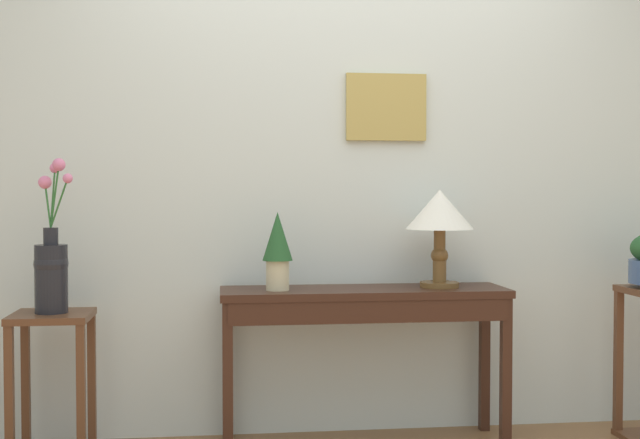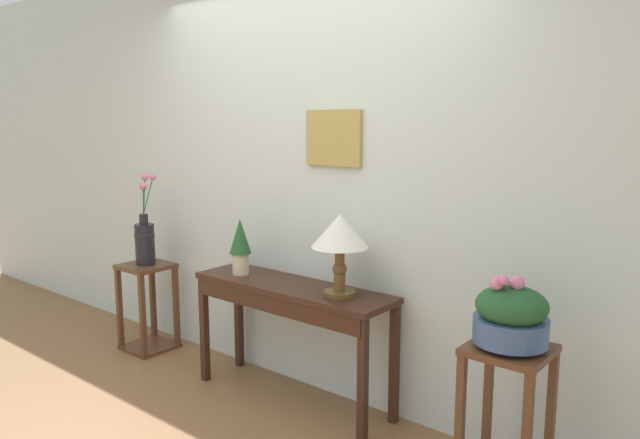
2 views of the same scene
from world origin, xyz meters
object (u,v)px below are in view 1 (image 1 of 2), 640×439
Objects in this scene: console_table at (365,312)px; potted_plant_on_console at (278,247)px; pedestal_stand_left at (52,387)px; flower_vase_tall_left at (51,266)px; table_lamp at (440,216)px.

console_table is 0.50m from potted_plant_on_console.
flower_vase_tall_left is (0.00, 0.00, 0.53)m from pedestal_stand_left.
pedestal_stand_left is at bearing -178.72° from potted_plant_on_console.
flower_vase_tall_left is at bearing -178.79° from potted_plant_on_console.
potted_plant_on_console reaches higher than pedestal_stand_left.
table_lamp is at bearing 1.69° from flower_vase_tall_left.
potted_plant_on_console is 1.16m from pedestal_stand_left.
table_lamp reaches higher than potted_plant_on_console.
flower_vase_tall_left is at bearing 55.01° from pedestal_stand_left.
table_lamp is 0.70× the size of pedestal_stand_left.
table_lamp is at bearing 3.74° from console_table.
flower_vase_tall_left is (-0.99, -0.02, -0.08)m from potted_plant_on_console.
flower_vase_tall_left is at bearing -178.31° from table_lamp.
potted_plant_on_console is 0.55× the size of pedestal_stand_left.
pedestal_stand_left is at bearing -178.27° from table_lamp.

